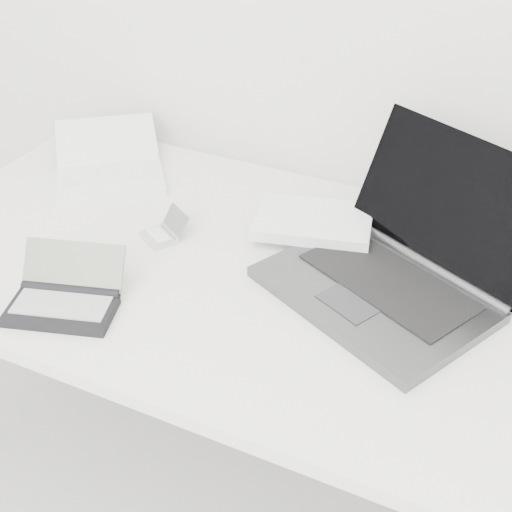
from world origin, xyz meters
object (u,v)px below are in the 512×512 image
at_px(netbook_open_white, 109,168).
at_px(palmtop_charcoal, 65,299).
at_px(desk, 278,293).
at_px(laptop_large, 378,256).

relative_size(netbook_open_white, palmtop_charcoal, 1.74).
bearing_deg(palmtop_charcoal, desk, 23.20).
xyz_separation_m(desk, netbook_open_white, (-0.54, 0.19, 0.07)).
relative_size(laptop_large, netbook_open_white, 1.53).
bearing_deg(desk, laptop_large, 25.56).
xyz_separation_m(laptop_large, netbook_open_white, (-0.71, 0.11, -0.02)).
bearing_deg(laptop_large, netbook_open_white, -163.32).
relative_size(desk, netbook_open_white, 3.97).
xyz_separation_m(desk, laptop_large, (0.17, 0.08, 0.09)).
xyz_separation_m(netbook_open_white, palmtop_charcoal, (0.22, -0.46, 0.00)).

